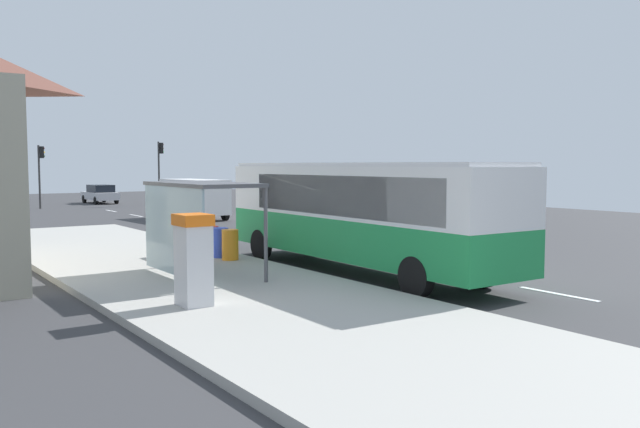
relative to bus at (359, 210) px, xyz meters
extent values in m
cube|color=#38383A|center=(1.71, 14.63, -1.86)|extent=(56.00, 92.00, 0.04)
cube|color=#ADAAA3|center=(-4.69, 2.63, -1.75)|extent=(6.20, 30.00, 0.18)
cube|color=silver|center=(1.96, -5.37, -1.84)|extent=(0.16, 2.20, 0.01)
cube|color=silver|center=(1.96, -0.37, -1.84)|extent=(0.16, 2.20, 0.01)
cube|color=silver|center=(1.96, 4.63, -1.84)|extent=(0.16, 2.20, 0.01)
cube|color=silver|center=(1.96, 9.63, -1.84)|extent=(0.16, 2.20, 0.01)
cube|color=silver|center=(1.96, 14.63, -1.84)|extent=(0.16, 2.20, 0.01)
cube|color=silver|center=(1.96, 19.63, -1.84)|extent=(0.16, 2.20, 0.01)
cube|color=silver|center=(1.96, 24.63, -1.84)|extent=(0.16, 2.20, 0.01)
cube|color=silver|center=(1.96, 29.63, -1.84)|extent=(0.16, 2.20, 0.01)
cube|color=#1E8C47|center=(0.01, -0.02, -0.77)|extent=(2.72, 11.05, 1.15)
cube|color=silver|center=(0.01, -0.02, 0.53)|extent=(2.72, 11.05, 1.45)
cube|color=silver|center=(0.01, -0.02, 1.31)|extent=(2.59, 10.83, 0.12)
cube|color=black|center=(0.12, 5.43, 0.46)|extent=(2.30, 0.17, 1.22)
cube|color=black|center=(-1.21, -0.50, 0.46)|extent=(0.25, 8.58, 1.10)
cylinder|color=black|center=(-1.04, 3.90, -1.34)|extent=(0.30, 1.01, 1.00)
cylinder|color=black|center=(1.22, 3.86, -1.34)|extent=(0.30, 1.01, 1.00)
cylinder|color=black|center=(-1.19, -3.70, -1.34)|extent=(0.30, 1.01, 1.00)
cylinder|color=black|center=(1.07, -3.74, -1.34)|extent=(0.30, 1.01, 1.00)
cube|color=white|center=(3.91, 20.29, -0.52)|extent=(2.23, 5.28, 1.96)
cube|color=black|center=(3.91, 20.29, -0.19)|extent=(2.18, 3.21, 0.44)
cylinder|color=black|center=(4.90, 18.33, -1.50)|extent=(0.25, 0.69, 0.68)
cylinder|color=black|center=(3.10, 18.25, -1.50)|extent=(0.25, 0.69, 0.68)
cylinder|color=black|center=(4.72, 22.33, -1.50)|extent=(0.25, 0.69, 0.68)
cylinder|color=black|center=(2.92, 22.25, -1.50)|extent=(0.25, 0.69, 0.68)
cube|color=#B7B7BC|center=(4.01, 39.10, -1.22)|extent=(1.93, 4.45, 0.60)
cube|color=black|center=(4.02, 38.90, -0.62)|extent=(1.66, 2.42, 0.60)
cylinder|color=black|center=(3.15, 40.57, -1.52)|extent=(0.22, 0.65, 0.64)
cylinder|color=black|center=(4.79, 40.62, -1.52)|extent=(0.22, 0.65, 0.64)
cylinder|color=black|center=(3.24, 37.57, -1.52)|extent=(0.22, 0.65, 0.64)
cylinder|color=black|center=(4.88, 37.62, -1.52)|extent=(0.22, 0.65, 0.64)
cube|color=silver|center=(-6.18, -2.21, -0.81)|extent=(0.60, 0.70, 1.70)
cube|color=orange|center=(-6.18, -2.21, 0.16)|extent=(0.66, 0.76, 0.24)
cube|color=black|center=(-5.87, -2.21, -0.54)|extent=(0.03, 0.36, 0.44)
cylinder|color=orange|center=(-2.49, 3.31, -1.19)|extent=(0.52, 0.52, 0.95)
cylinder|color=blue|center=(-2.49, 4.01, -1.19)|extent=(0.52, 0.52, 0.95)
cylinder|color=red|center=(-2.49, 4.71, -1.19)|extent=(0.52, 0.52, 0.95)
cylinder|color=#2D2D2D|center=(7.11, 34.03, 0.63)|extent=(0.14, 0.14, 4.94)
cube|color=black|center=(7.33, 34.03, 2.60)|extent=(0.24, 0.28, 0.84)
sphere|color=#360606|center=(7.45, 34.03, 2.88)|extent=(0.16, 0.16, 0.16)
sphere|color=#3C2C03|center=(7.45, 34.03, 2.60)|extent=(0.16, 0.16, 0.16)
sphere|color=green|center=(7.45, 34.03, 2.32)|extent=(0.16, 0.16, 0.16)
cylinder|color=#2D2D2D|center=(-1.49, 34.83, 0.43)|extent=(0.14, 0.14, 4.54)
cube|color=black|center=(-1.27, 34.83, 2.20)|extent=(0.24, 0.28, 0.84)
sphere|color=#360606|center=(-1.15, 34.83, 2.48)|extent=(0.16, 0.16, 0.16)
sphere|color=#F2B20C|center=(-1.15, 34.83, 2.20)|extent=(0.16, 0.16, 0.16)
sphere|color=black|center=(-1.15, 34.83, 1.92)|extent=(0.16, 0.16, 0.16)
cube|color=#4C4C51|center=(-4.39, 1.20, 0.79)|extent=(1.80, 4.00, 0.10)
cube|color=#8CA5B2|center=(-5.24, 1.20, -0.41)|extent=(0.06, 3.80, 2.30)
cylinder|color=#4C4C51|center=(-3.54, -0.70, -0.44)|extent=(0.10, 0.10, 2.44)
cylinder|color=#4C4C51|center=(-3.54, 3.10, -0.44)|extent=(0.10, 0.10, 2.44)
camera|label=1|loc=(-11.81, -14.90, 1.31)|focal=36.65mm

